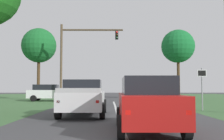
{
  "coord_description": "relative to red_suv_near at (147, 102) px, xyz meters",
  "views": [
    {
      "loc": [
        -0.49,
        -6.21,
        1.5
      ],
      "look_at": [
        -0.25,
        16.22,
        2.96
      ],
      "focal_mm": 43.22,
      "sensor_mm": 36.0,
      "label": 1
    }
  ],
  "objects": [
    {
      "name": "pickup_truck_lead",
      "position": [
        -2.67,
        5.02,
        -0.01
      ],
      "size": [
        2.37,
        5.28,
        1.9
      ],
      "color": "silver",
      "rests_on": "ground_plane"
    },
    {
      "name": "oak_tree_right",
      "position": [
        7.37,
        24.24,
        5.68
      ],
      "size": [
        4.18,
        4.18,
        8.79
      ],
      "color": "#4C351E",
      "rests_on": "ground_plane"
    },
    {
      "name": "extra_tree_1",
      "position": [
        -9.82,
        23.13,
        5.57
      ],
      "size": [
        4.17,
        4.17,
        8.68
      ],
      "color": "#4C351E",
      "rests_on": "ground_plane"
    },
    {
      "name": "crossing_suv_far",
      "position": [
        -8.14,
        20.59,
        -0.03
      ],
      "size": [
        4.34,
        2.14,
        1.83
      ],
      "color": "silver",
      "rests_on": "ground_plane"
    },
    {
      "name": "ground_plane",
      "position": [
        -0.83,
        9.17,
        -0.99
      ],
      "size": [
        120.0,
        120.0,
        0.0
      ],
      "primitive_type": "plane",
      "color": "#424244"
    },
    {
      "name": "traffic_light",
      "position": [
        -4.75,
        18.82,
        4.32
      ],
      "size": [
        6.61,
        0.4,
        8.18
      ],
      "color": "brown",
      "rests_on": "ground_plane"
    },
    {
      "name": "keep_moving_sign",
      "position": [
        4.82,
        8.37,
        0.79
      ],
      "size": [
        0.6,
        0.09,
        2.8
      ],
      "color": "gray",
      "rests_on": "ground_plane"
    },
    {
      "name": "red_suv_near",
      "position": [
        0.0,
        0.0,
        0.0
      ],
      "size": [
        2.19,
        4.83,
        1.86
      ],
      "color": "#9E1411",
      "rests_on": "ground_plane"
    }
  ]
}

